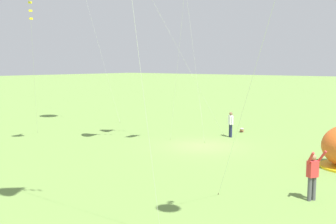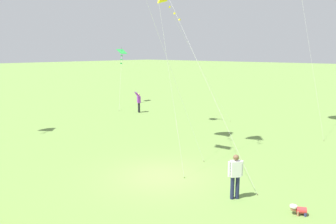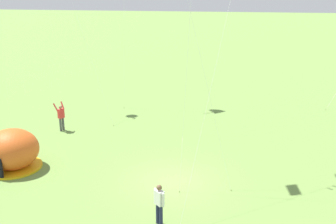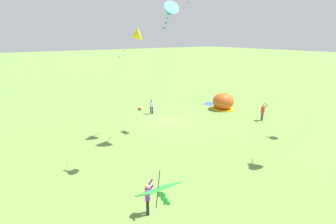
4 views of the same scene
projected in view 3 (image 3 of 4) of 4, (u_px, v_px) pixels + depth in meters
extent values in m
plane|color=olive|center=(172.00, 182.00, 18.94)|extent=(300.00, 300.00, 0.00)
ellipsoid|color=#D8591E|center=(12.00, 149.00, 20.09)|extent=(2.70, 2.60, 2.10)
cylinder|color=yellow|center=(14.00, 167.00, 20.39)|extent=(2.81, 2.81, 0.10)
cylinder|color=#1E2347|center=(158.00, 213.00, 15.46)|extent=(0.15, 0.15, 0.88)
cylinder|color=#1E2347|center=(161.00, 215.00, 15.32)|extent=(0.15, 0.15, 0.88)
cube|color=white|center=(159.00, 197.00, 15.17)|extent=(0.45, 0.43, 0.60)
sphere|color=brown|center=(159.00, 188.00, 15.04)|extent=(0.22, 0.22, 0.22)
cylinder|color=white|center=(155.00, 195.00, 15.35)|extent=(0.09, 0.09, 0.58)
cylinder|color=white|center=(163.00, 200.00, 14.98)|extent=(0.09, 0.09, 0.58)
cylinder|color=#4C4C51|center=(61.00, 125.00, 25.56)|extent=(0.15, 0.15, 0.88)
cylinder|color=#4C4C51|center=(63.00, 124.00, 25.71)|extent=(0.15, 0.15, 0.88)
cube|color=red|center=(61.00, 114.00, 25.41)|extent=(0.39, 0.45, 0.60)
sphere|color=#9E7051|center=(60.00, 107.00, 25.29)|extent=(0.22, 0.22, 0.22)
cylinder|color=red|center=(55.00, 107.00, 25.17)|extent=(0.39, 0.20, 0.50)
cylinder|color=red|center=(62.00, 105.00, 25.56)|extent=(0.36, 0.30, 0.50)
cylinder|color=silver|center=(198.00, 44.00, 17.86)|extent=(3.77, 2.93, 12.95)
cylinder|color=brown|center=(231.00, 190.00, 18.06)|extent=(0.03, 0.03, 0.06)
cylinder|color=brown|center=(326.00, 110.00, 30.13)|extent=(0.03, 0.03, 0.06)
cylinder|color=silver|center=(79.00, 23.00, 27.35)|extent=(6.02, 4.52, 13.22)
cylinder|color=brown|center=(114.00, 126.00, 26.64)|extent=(0.03, 0.03, 0.06)
cylinder|color=silver|center=(214.00, 73.00, 16.69)|extent=(1.68, 7.71, 10.91)
cylinder|color=silver|center=(190.00, 15.00, 17.13)|extent=(0.25, 3.28, 15.63)
cylinder|color=brown|center=(179.00, 192.00, 17.95)|extent=(0.03, 0.03, 0.06)
cylinder|color=silver|center=(124.00, 9.00, 29.82)|extent=(0.43, 2.98, 14.85)
cylinder|color=brown|center=(124.00, 108.00, 30.60)|extent=(0.03, 0.03, 0.06)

